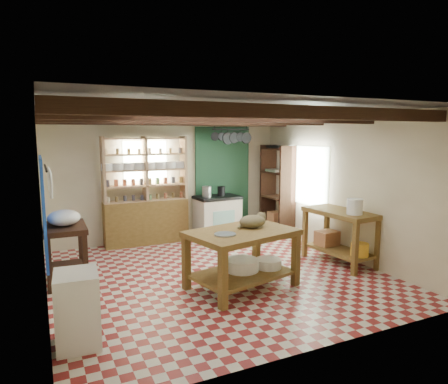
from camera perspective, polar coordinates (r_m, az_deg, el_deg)
name	(u,v)px	position (r m, az deg, el deg)	size (l,w,h in m)	color
floor	(217,275)	(6.56, -1.02, -11.78)	(5.00, 5.00, 0.02)	maroon
ceiling	(216,110)	(6.18, -1.09, 11.61)	(5.00, 5.00, 0.02)	#45454A
wall_back	(169,179)	(8.56, -7.90, 1.88)	(5.00, 0.04, 2.60)	beige
wall_front	(318,229)	(4.12, 13.33, -5.13)	(5.00, 0.04, 2.60)	beige
wall_left	(41,207)	(5.71, -24.64, -1.97)	(0.04, 5.00, 2.60)	beige
wall_right	(341,186)	(7.60, 16.43, 0.82)	(0.04, 5.00, 2.60)	beige
ceiling_beams	(216,118)	(6.17, -1.08, 10.50)	(5.00, 3.80, 0.15)	#351D12
blue_wall_patch	(44,210)	(6.63, -24.38, -2.38)	(0.04, 1.40, 1.60)	#1743B1
green_wall_patch	(223,179)	(8.99, -0.20, 1.94)	(1.30, 0.04, 2.30)	#1B442B
window_back	(145,161)	(8.37, -11.19, 4.41)	(0.90, 0.02, 0.80)	silver
window_right	(307,176)	(8.34, 11.81, 2.31)	(0.02, 1.30, 1.20)	silver
utensil_rail	(46,180)	(4.45, -24.05, 1.63)	(0.06, 0.90, 0.28)	black
pot_rack	(231,137)	(8.55, 0.99, 7.86)	(0.86, 0.12, 0.36)	black
shelving_unit	(146,191)	(8.26, -11.13, 0.17)	(1.70, 0.34, 2.20)	tan
tall_rack	(277,191)	(8.93, 7.63, 0.21)	(0.40, 0.86, 2.00)	#351D12
work_table	(242,259)	(5.93, 2.55, -9.54)	(1.51, 1.01, 0.86)	brown
stove	(217,217)	(8.71, -0.97, -3.55)	(0.93, 0.63, 0.91)	white
prep_table	(66,254)	(6.57, -21.62, -8.22)	(0.60, 0.87, 0.88)	#351D12
white_cabinet	(77,309)	(4.69, -20.20, -15.39)	(0.44, 0.53, 0.80)	white
right_counter	(340,237)	(7.27, 16.18, -6.18)	(0.65, 1.31, 0.94)	brown
cat	(253,221)	(5.99, 4.10, -4.20)	(0.41, 0.31, 0.19)	olive
steel_tray	(225,234)	(5.56, 0.16, -6.06)	(0.31, 0.31, 0.02)	#B7B9C0
basin_large	(242,265)	(6.03, 2.60, -10.38)	(0.49, 0.49, 0.17)	white
basin_small	(269,263)	(6.19, 6.38, -10.10)	(0.39, 0.39, 0.14)	white
kettle_left	(207,192)	(8.50, -2.48, 0.06)	(0.20, 0.20, 0.23)	#B7B9C0
kettle_right	(221,191)	(8.66, -0.40, 0.14)	(0.16, 0.16, 0.20)	black
enamel_bowl	(64,218)	(6.44, -21.89, -3.43)	(0.47, 0.47, 0.24)	white
white_bucket	(355,207)	(6.88, 18.18, -2.00)	(0.26, 0.26, 0.26)	white
wicker_basket	(327,238)	(7.50, 14.51, -6.38)	(0.37, 0.30, 0.26)	#AE7146
yellow_tub	(360,250)	(7.01, 18.80, -7.79)	(0.29, 0.29, 0.21)	gold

